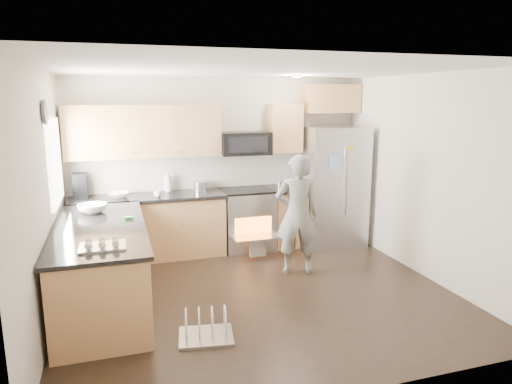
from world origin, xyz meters
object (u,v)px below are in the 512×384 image
object	(u,v)px
stove_range	(247,205)
dish_rack	(206,330)
refrigerator	(334,186)
person	(297,214)

from	to	relation	value
stove_range	dish_rack	world-z (taller)	stove_range
refrigerator	dish_rack	bearing A→B (deg)	-131.38
refrigerator	person	size ratio (longest dim) A/B	1.17
refrigerator	person	world-z (taller)	refrigerator
refrigerator	dish_rack	distance (m)	3.56
person	stove_range	bearing A→B (deg)	-58.10
stove_range	person	bearing A→B (deg)	-73.37
stove_range	dish_rack	bearing A→B (deg)	-114.68
dish_rack	person	bearing A→B (deg)	41.79
person	dish_rack	bearing A→B (deg)	57.05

